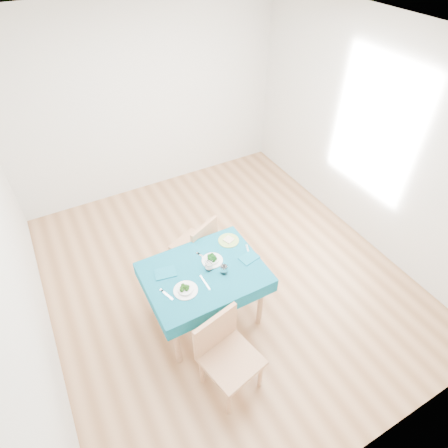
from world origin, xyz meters
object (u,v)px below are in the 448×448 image
chair_near (231,351)px  bowl_near (185,288)px  table (205,295)px  side_plate (229,240)px  chair_far (193,240)px  bowl_far (212,259)px

chair_near → bowl_near: (-0.12, 0.66, 0.21)m
table → bowl_near: 0.50m
table → side_plate: bearing=31.7°
chair_near → side_plate: 1.20m
bowl_near → side_plate: 0.78m
chair_far → bowl_far: size_ratio=4.83×
chair_far → side_plate: bearing=95.2°
bowl_near → bowl_far: bowl_near is taller
table → bowl_near: (-0.25, -0.13, 0.41)m
table → side_plate: 0.63m
chair_far → bowl_near: 0.97m
chair_far → table: bearing=51.0°
table → side_plate: side_plate is taller
side_plate → chair_far: bearing=119.1°
bowl_near → side_plate: size_ratio=1.04×
bowl_far → side_plate: bearing=31.2°
table → chair_far: size_ratio=1.11×
chair_near → bowl_far: bearing=60.8°
table → chair_near: chair_near is taller
chair_far → side_plate: size_ratio=4.71×
bowl_far → side_plate: bowl_far is taller
chair_far → bowl_far: (-0.05, -0.60, 0.27)m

